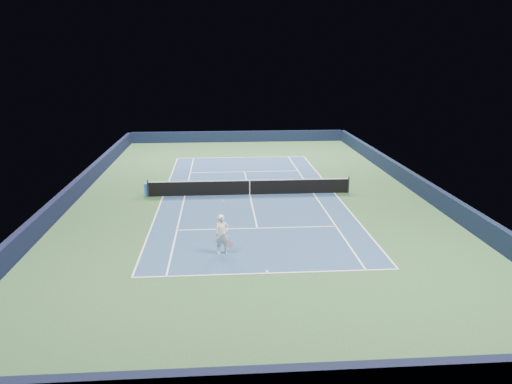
{
  "coord_description": "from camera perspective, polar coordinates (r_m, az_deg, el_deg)",
  "views": [
    {
      "loc": [
        -1.86,
        -30.58,
        8.68
      ],
      "look_at": [
        0.18,
        -3.0,
        1.0
      ],
      "focal_mm": 35.0,
      "sensor_mm": 36.0,
      "label": 1
    }
  ],
  "objects": [
    {
      "name": "sideline_singles_left",
      "position": [
        31.87,
        -8.13,
        -0.43
      ],
      "size": [
        0.08,
        23.77,
        0.0
      ],
      "primitive_type": "cube",
      "color": "white",
      "rests_on": "ground"
    },
    {
      "name": "tennis_net",
      "position": [
        31.71,
        -0.73,
        0.58
      ],
      "size": [
        12.9,
        0.1,
        1.07
      ],
      "color": "black",
      "rests_on": "ground"
    },
    {
      "name": "baseline_far",
      "position": [
        43.39,
        -1.7,
        3.98
      ],
      "size": [
        10.97,
        0.08,
        0.0
      ],
      "primitive_type": "cube",
      "color": "white",
      "rests_on": "ground"
    },
    {
      "name": "tennis_player",
      "position": [
        22.33,
        -3.87,
        -4.87
      ],
      "size": [
        0.86,
        1.34,
        2.21
      ],
      "color": "white",
      "rests_on": "ground"
    },
    {
      "name": "center_service_line",
      "position": [
        31.84,
        -0.72,
        -0.28
      ],
      "size": [
        0.08,
        12.8,
        0.0
      ],
      "primitive_type": "cube",
      "color": "white",
      "rests_on": "ground"
    },
    {
      "name": "service_line_far",
      "position": [
        38.03,
        -1.32,
        2.34
      ],
      "size": [
        8.23,
        0.08,
        0.0
      ],
      "primitive_type": "cube",
      "color": "white",
      "rests_on": "ground"
    },
    {
      "name": "sideline_doubles_left",
      "position": [
        32.0,
        -10.58,
        -0.48
      ],
      "size": [
        0.08,
        23.77,
        0.0
      ],
      "primitive_type": "cube",
      "color": "white",
      "rests_on": "ground"
    },
    {
      "name": "sideline_doubles_right",
      "position": [
        32.63,
        8.93,
        -0.09
      ],
      "size": [
        0.08,
        23.77,
        0.0
      ],
      "primitive_type": "cube",
      "color": "white",
      "rests_on": "ground"
    },
    {
      "name": "wall_right",
      "position": [
        34.1,
        17.75,
        0.97
      ],
      "size": [
        0.35,
        40.0,
        1.1
      ],
      "primitive_type": "cube",
      "color": "black",
      "rests_on": "ground"
    },
    {
      "name": "service_line_near",
      "position": [
        25.76,
        0.16,
        -4.15
      ],
      "size": [
        8.23,
        0.08,
        0.0
      ],
      "primitive_type": "cube",
      "color": "white",
      "rests_on": "ground"
    },
    {
      "name": "ground",
      "position": [
        31.85,
        -0.72,
        -0.3
      ],
      "size": [
        40.0,
        40.0,
        0.0
      ],
      "primitive_type": "plane",
      "color": "#294A28",
      "rests_on": "ground"
    },
    {
      "name": "wall_left",
      "position": [
        32.89,
        -19.9,
        0.26
      ],
      "size": [
        0.35,
        40.0,
        1.1
      ],
      "primitive_type": "cube",
      "color": "black",
      "rests_on": "ground"
    },
    {
      "name": "sponsor_cube",
      "position": [
        32.28,
        -12.16,
        0.31
      ],
      "size": [
        0.56,
        0.45,
        0.81
      ],
      "color": "#1E5AB4",
      "rests_on": "ground"
    },
    {
      "name": "wall_far",
      "position": [
        51.09,
        -2.11,
        6.35
      ],
      "size": [
        22.0,
        0.35,
        1.1
      ],
      "primitive_type": "cube",
      "color": "black",
      "rests_on": "ground"
    },
    {
      "name": "center_mark_near",
      "position": [
        20.83,
        1.29,
        -9.09
      ],
      "size": [
        0.08,
        0.3,
        0.0
      ],
      "primitive_type": "cube",
      "color": "white",
      "rests_on": "ground"
    },
    {
      "name": "court_surface",
      "position": [
        31.85,
        -0.72,
        -0.29
      ],
      "size": [
        10.97,
        23.77,
        0.01
      ],
      "primitive_type": "cube",
      "color": "navy",
      "rests_on": "ground"
    },
    {
      "name": "center_mark_far",
      "position": [
        43.24,
        -1.69,
        3.94
      ],
      "size": [
        0.08,
        0.3,
        0.0
      ],
      "primitive_type": "cube",
      "color": "white",
      "rests_on": "ground"
    },
    {
      "name": "baseline_near",
      "position": [
        20.7,
        1.33,
        -9.26
      ],
      "size": [
        10.97,
        0.08,
        0.0
      ],
      "primitive_type": "cube",
      "color": "white",
      "rests_on": "ground"
    },
    {
      "name": "sideline_singles_right",
      "position": [
        32.35,
        6.57,
        -0.14
      ],
      "size": [
        0.08,
        23.77,
        0.0
      ],
      "primitive_type": "cube",
      "color": "white",
      "rests_on": "ground"
    }
  ]
}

